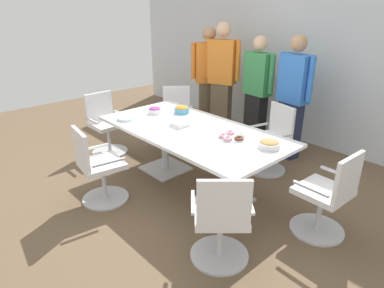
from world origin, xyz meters
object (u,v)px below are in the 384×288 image
Objects in this scene: office_chair_1 at (106,127)px; office_chair_5 at (271,142)px; person_standing_0 at (208,78)px; office_chair_2 at (98,170)px; snack_bowl_chips_orange at (182,109)px; office_chair_3 at (221,223)px; person_standing_2 at (257,90)px; person_standing_3 at (293,96)px; donut_platter at (232,136)px; conference_table at (192,138)px; snack_bowl_cookies at (269,144)px; office_chair_0 at (177,119)px; office_chair_4 at (327,198)px; snack_bowl_candy_mix at (155,110)px; plate_stack at (126,118)px; person_standing_1 at (222,78)px; napkin_pile at (180,124)px.

office_chair_1 is 1.00× the size of office_chair_5.
office_chair_5 is 0.51× the size of person_standing_0.
snack_bowl_chips_orange is (-0.14, 1.40, 0.40)m from office_chair_2.
office_chair_3 is 0.53× the size of person_standing_2.
person_standing_3 reaches higher than person_standing_2.
snack_bowl_chips_orange reaches higher than donut_platter.
conference_table is at bearing 76.87° from office_chair_2.
person_standing_3 is 1.56m from snack_bowl_cookies.
office_chair_0 is 1.02m from person_standing_0.
snack_bowl_candy_mix is at bearing 98.11° from office_chair_4.
donut_platter reaches higher than plate_stack.
person_standing_1 reaches higher than office_chair_1.
person_standing_1 is at bearing 65.83° from office_chair_4.
snack_bowl_cookies is (0.97, 0.21, 0.17)m from conference_table.
snack_bowl_chips_orange is 1.14× the size of snack_bowl_candy_mix.
office_chair_0 reaches higher than snack_bowl_chips_orange.
office_chair_0 is at bearing 141.97° from napkin_pile.
snack_bowl_candy_mix is (-2.01, 0.81, 0.39)m from office_chair_3.
napkin_pile is (-1.39, 0.73, 0.37)m from office_chair_3.
napkin_pile is (0.25, 1.03, 0.37)m from office_chair_2.
person_standing_3 reaches higher than office_chair_5.
snack_bowl_chips_orange is 0.78m from plate_stack.
napkin_pile is (-0.60, -1.11, 0.37)m from office_chair_5.
snack_bowl_candy_mix is 0.59× the size of donut_platter.
person_standing_3 is at bearing 59.98° from plate_stack.
office_chair_3 is (2.43, -1.55, 0.00)m from office_chair_0.
snack_bowl_chips_orange is at bearing 100.69° from office_chair_3.
office_chair_3 is 4.10× the size of plate_stack.
office_chair_2 is 1.57m from donut_platter.
conference_table is 1.68m from office_chair_1.
snack_bowl_candy_mix is at bearing 85.08° from plate_stack.
snack_bowl_candy_mix is (0.42, -0.74, 0.39)m from office_chair_0.
office_chair_5 is at bearing 65.59° from office_chair_3.
office_chair_4 is at bearing 7.51° from donut_platter.
snack_bowl_candy_mix is at bearing 110.54° from office_chair_3.
snack_bowl_cookies is 1.21× the size of napkin_pile.
donut_platter is 0.72m from napkin_pile.
person_standing_0 reaches higher than office_chair_4.
office_chair_1 is 3.34m from office_chair_4.
person_standing_2 is at bearing 131.21° from snack_bowl_cookies.
person_standing_0 is 1.01× the size of person_standing_3.
donut_platter is at bearing 21.38° from plate_stack.
snack_bowl_cookies is at bearing 5.64° from snack_bowl_candy_mix.
office_chair_3 is at bearing -31.74° from snack_bowl_chips_orange.
office_chair_4 is (2.07, 1.35, 0.00)m from office_chair_2.
conference_table is 7.71× the size of donut_platter.
plate_stack is at bearing -158.62° from donut_platter.
donut_platter is at bearing 110.30° from office_chair_5.
office_chair_1 is 1.00× the size of office_chair_2.
snack_bowl_chips_orange is at bearing 169.70° from donut_platter.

